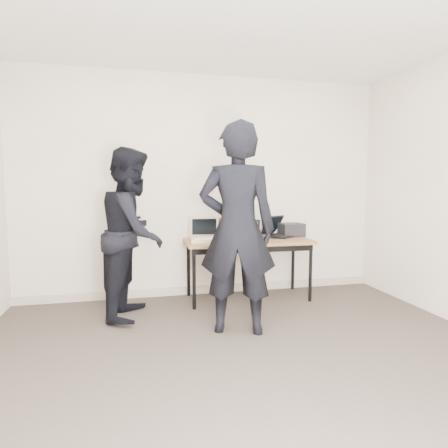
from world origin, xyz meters
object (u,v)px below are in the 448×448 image
object	(u,v)px
person_typist	(237,229)
person_observer	(133,233)
laptop_center	(249,235)
laptop_beige	(205,236)
desk	(248,245)
leather_satchel	(229,228)
laptop_right	(279,232)
equipment_box	(291,230)

from	to	relation	value
person_typist	person_observer	world-z (taller)	person_typist
laptop_center	laptop_beige	bearing A→B (deg)	-172.89
person_typist	person_observer	bearing A→B (deg)	-18.76
person_observer	person_typist	bearing A→B (deg)	-112.31
desk	leather_satchel	world-z (taller)	leather_satchel
laptop_center	person_typist	world-z (taller)	person_typist
leather_satchel	laptop_center	bearing A→B (deg)	-39.24
desk	person_observer	bearing A→B (deg)	-167.51
person_observer	leather_satchel	bearing A→B (deg)	-53.37
laptop_right	laptop_center	bearing A→B (deg)	172.93
equipment_box	laptop_center	bearing A→B (deg)	-164.22
person_typist	person_observer	distance (m)	1.16
equipment_box	person_observer	distance (m)	2.02
laptop_right	person_observer	bearing A→B (deg)	166.05
laptop_right	leather_satchel	xyz separation A→B (m)	(-0.64, 0.03, 0.07)
desk	equipment_box	distance (m)	0.67
laptop_beige	laptop_center	distance (m)	0.53
laptop_right	person_typist	size ratio (longest dim) A/B	0.24
laptop_center	person_typist	distance (m)	1.06
laptop_beige	leather_satchel	bearing A→B (deg)	37.19
leather_satchel	person_observer	bearing A→B (deg)	-146.85
laptop_right	person_typist	distance (m)	1.44
person_observer	laptop_beige	bearing A→B (deg)	-57.09
laptop_right	person_observer	distance (m)	1.86
laptop_center	laptop_right	size ratio (longest dim) A/B	0.71
desk	person_typist	world-z (taller)	person_typist
laptop_right	equipment_box	world-z (taller)	laptop_right
laptop_beige	equipment_box	bearing A→B (deg)	14.21
leather_satchel	laptop_beige	bearing A→B (deg)	-138.85
person_observer	laptop_right	bearing A→B (deg)	-62.21
laptop_beige	person_typist	world-z (taller)	person_typist
laptop_right	equipment_box	distance (m)	0.17
leather_satchel	person_typist	world-z (taller)	person_typist
laptop_center	leather_satchel	size ratio (longest dim) A/B	0.87
laptop_center	equipment_box	distance (m)	0.65
person_observer	laptop_center	bearing A→B (deg)	-64.67
laptop_beige	desk	bearing A→B (deg)	3.75
person_typist	leather_satchel	bearing A→B (deg)	-83.56
laptop_beige	person_observer	size ratio (longest dim) A/B	0.21
laptop_beige	person_typist	bearing A→B (deg)	-76.57
leather_satchel	equipment_box	distance (m)	0.81
leather_satchel	laptop_right	bearing A→B (deg)	6.76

